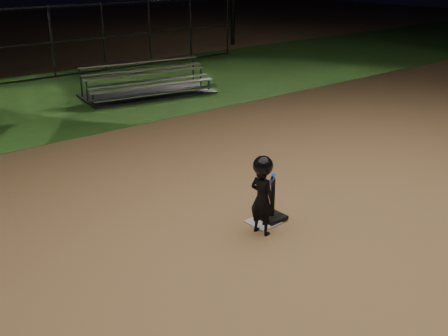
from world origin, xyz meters
The scene contains 6 objects.
ground centered at (0.00, 0.00, 0.00)m, with size 80.00×80.00×0.00m, color #AF804F.
grass_strip centered at (0.00, 10.00, 0.01)m, with size 60.00×8.00×0.01m, color #2C5A1D.
home_plate centered at (0.00, 0.00, 0.01)m, with size 0.45×0.45×0.02m, color beige.
batting_tee centered at (0.19, -0.01, 0.15)m, with size 0.38×0.38×0.71m.
child_batter centered at (-0.25, -0.22, 0.67)m, with size 0.46×0.59×1.27m.
bleacher_right centered at (3.16, 8.64, 0.20)m, with size 4.21×2.53×0.97m.
Camera 1 is at (-5.37, -5.58, 3.98)m, focal length 42.89 mm.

